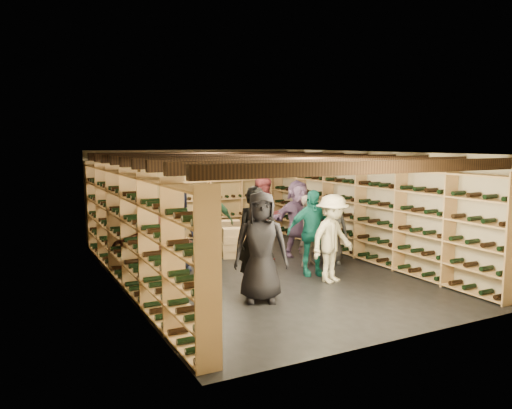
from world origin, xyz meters
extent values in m
plane|color=black|center=(0.00, 0.00, 0.00)|extent=(8.00, 8.00, 0.00)
cube|color=#C2B697|center=(0.00, 4.00, 1.20)|extent=(5.50, 0.02, 2.40)
cube|color=#C2B697|center=(0.00, -4.00, 1.20)|extent=(5.50, 0.02, 2.40)
cube|color=#C2B697|center=(-2.75, 0.00, 1.20)|extent=(0.02, 8.00, 2.40)
cube|color=#C2B697|center=(2.75, 0.00, 1.20)|extent=(0.02, 8.00, 2.40)
cube|color=beige|center=(0.00, 0.00, 2.40)|extent=(5.50, 8.00, 0.01)
cube|color=black|center=(0.00, -3.50, 2.26)|extent=(5.40, 0.12, 0.18)
cube|color=black|center=(0.00, -2.62, 2.26)|extent=(5.40, 0.12, 0.18)
cube|color=black|center=(0.00, -1.75, 2.26)|extent=(5.40, 0.12, 0.18)
cube|color=black|center=(0.00, -0.88, 2.26)|extent=(5.40, 0.12, 0.18)
cube|color=black|center=(0.00, 0.00, 2.26)|extent=(5.40, 0.12, 0.18)
cube|color=black|center=(0.00, 0.88, 2.26)|extent=(5.40, 0.12, 0.18)
cube|color=black|center=(0.00, 1.75, 2.26)|extent=(5.40, 0.12, 0.18)
cube|color=black|center=(0.00, 2.62, 2.26)|extent=(5.40, 0.12, 0.18)
cube|color=black|center=(0.00, 3.50, 2.26)|extent=(5.40, 0.12, 0.18)
cube|color=tan|center=(-2.57, 0.00, 1.07)|extent=(0.32, 7.50, 2.15)
cube|color=tan|center=(2.57, 0.00, 1.07)|extent=(0.32, 7.50, 2.15)
cube|color=tan|center=(0.00, 3.83, 1.07)|extent=(4.70, 0.30, 2.15)
cube|color=#A17F55|center=(0.41, 2.36, 0.09)|extent=(0.58, 0.46, 0.17)
cube|color=#A17F55|center=(0.41, 2.36, 0.26)|extent=(0.58, 0.46, 0.17)
cube|color=#A17F55|center=(0.41, 2.36, 0.43)|extent=(0.58, 0.46, 0.17)
cube|color=#A17F55|center=(0.41, 2.36, 0.59)|extent=(0.58, 0.46, 0.17)
cube|color=#A17F55|center=(0.04, 1.30, 0.09)|extent=(0.58, 0.47, 0.17)
cube|color=#A17F55|center=(0.04, 1.30, 0.26)|extent=(0.58, 0.47, 0.17)
cube|color=#A17F55|center=(0.04, 1.30, 0.43)|extent=(0.58, 0.47, 0.17)
cube|color=#A17F55|center=(0.04, 1.30, 0.59)|extent=(0.58, 0.47, 0.17)
cube|color=#A17F55|center=(0.69, 2.91, 0.09)|extent=(0.50, 0.33, 0.17)
imported|color=black|center=(-0.84, -1.72, 0.91)|extent=(1.04, 0.88, 1.82)
imported|color=black|center=(-0.66, -1.20, 0.92)|extent=(0.79, 0.67, 1.85)
imported|color=beige|center=(0.86, -1.33, 0.83)|extent=(1.19, 0.88, 1.65)
imported|color=#167166|center=(0.81, -0.72, 0.84)|extent=(1.06, 0.68, 1.69)
imported|color=brown|center=(-2.18, -0.16, 0.76)|extent=(1.48, 1.00, 1.53)
imported|color=#232A4A|center=(-1.47, 0.76, 0.88)|extent=(0.99, 0.79, 1.76)
imported|color=gray|center=(1.17, -0.08, 0.75)|extent=(0.64, 0.54, 1.50)
imported|color=#48181B|center=(0.49, 0.63, 0.93)|extent=(1.06, 0.91, 1.87)
imported|color=#255035|center=(-0.49, 1.30, 0.83)|extent=(1.04, 0.61, 1.66)
imported|color=slate|center=(1.47, 0.86, 0.87)|extent=(1.64, 0.58, 1.74)
imported|color=#35363B|center=(1.72, -0.10, 0.75)|extent=(0.86, 0.73, 1.50)
camera|label=1|loc=(-4.55, -8.77, 2.60)|focal=35.00mm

